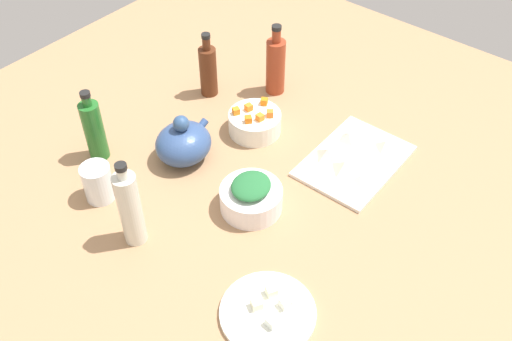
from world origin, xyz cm
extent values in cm
cube|color=#A17853|center=(0.00, 0.00, 1.50)|extent=(190.00, 190.00, 3.00)
cube|color=silver|center=(22.87, -14.84, 3.50)|extent=(30.09, 21.51, 1.00)
cylinder|color=white|center=(-27.58, -25.83, 3.60)|extent=(20.19, 20.19, 1.20)
cylinder|color=white|center=(-6.77, -4.05, 6.08)|extent=(15.16, 15.16, 6.17)
cylinder|color=white|center=(15.96, 13.57, 5.97)|extent=(14.56, 14.56, 5.95)
ellipsoid|color=#304B7D|center=(-4.32, 20.94, 8.07)|extent=(15.14, 14.10, 10.14)
sphere|color=#2D4C77|center=(-4.32, 20.94, 14.83)|extent=(4.24, 4.24, 4.24)
cylinder|color=#304B7D|center=(2.12, 20.94, 9.34)|extent=(5.38, 2.00, 3.93)
cylinder|color=maroon|center=(34.45, 20.90, 11.48)|extent=(5.63, 5.63, 16.95)
cylinder|color=maroon|center=(34.45, 20.90, 21.91)|extent=(2.53, 2.53, 3.92)
cylinder|color=black|center=(34.45, 20.90, 24.47)|extent=(2.81, 2.81, 1.20)
cylinder|color=#542815|center=(21.05, 35.40, 10.60)|extent=(5.10, 5.10, 15.20)
cylinder|color=#542815|center=(21.05, 35.40, 20.09)|extent=(2.30, 2.30, 3.77)
cylinder|color=black|center=(21.05, 35.40, 22.57)|extent=(2.55, 2.55, 1.20)
cylinder|color=silver|center=(-31.04, 10.49, 12.94)|extent=(5.24, 5.24, 19.88)
cylinder|color=silver|center=(-31.04, 10.49, 24.13)|extent=(2.36, 2.36, 2.51)
cylinder|color=black|center=(-31.04, 10.49, 25.99)|extent=(2.62, 2.62, 1.20)
cylinder|color=#226525|center=(-17.99, 39.16, 11.47)|extent=(5.25, 5.25, 16.95)
cylinder|color=#226525|center=(-17.99, 39.16, 21.29)|extent=(2.36, 2.36, 2.67)
cylinder|color=black|center=(-17.99, 39.16, 23.22)|extent=(2.62, 2.62, 1.20)
cylinder|color=white|center=(-27.63, 27.09, 7.95)|extent=(7.29, 7.29, 9.91)
cube|color=orange|center=(16.41, 16.08, 9.85)|extent=(2.16, 2.16, 1.80)
cube|color=orange|center=(21.13, 14.44, 9.85)|extent=(2.41, 2.41, 1.80)
cube|color=orange|center=(17.99, 9.87, 9.85)|extent=(2.53, 2.53, 1.80)
cube|color=orange|center=(15.03, 10.99, 9.85)|extent=(2.07, 2.07, 1.80)
cube|color=orange|center=(12.99, 17.72, 9.85)|extent=(2.44, 2.44, 1.80)
cube|color=orange|center=(12.36, 12.82, 9.85)|extent=(2.54, 2.54, 1.80)
ellipsoid|color=#256835|center=(-6.77, -4.05, 10.57)|extent=(12.02, 11.17, 2.81)
cube|color=#F6F3CC|center=(-28.20, -23.40, 5.30)|extent=(3.01, 3.01, 2.20)
cube|color=white|center=(-24.28, -27.82, 5.30)|extent=(2.79, 2.79, 2.20)
cube|color=white|center=(-29.46, -28.44, 5.30)|extent=(2.42, 2.42, 2.20)
cube|color=#EFF2CE|center=(-23.79, -23.76, 5.30)|extent=(2.97, 2.97, 2.20)
pyramid|color=beige|center=(17.95, -14.74, 5.35)|extent=(6.09, 5.69, 2.69)
pyramid|color=beige|center=(32.08, -18.52, 5.07)|extent=(5.30, 4.95, 2.15)
pyramid|color=beige|center=(18.77, -8.78, 5.55)|extent=(5.63, 6.28, 3.09)
pyramid|color=beige|center=(16.38, -20.27, 5.05)|extent=(6.44, 6.37, 2.10)
pyramid|color=beige|center=(28.19, -9.22, 5.30)|extent=(5.77, 5.82, 2.59)
camera|label=1|loc=(-79.68, -65.48, 108.91)|focal=40.83mm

